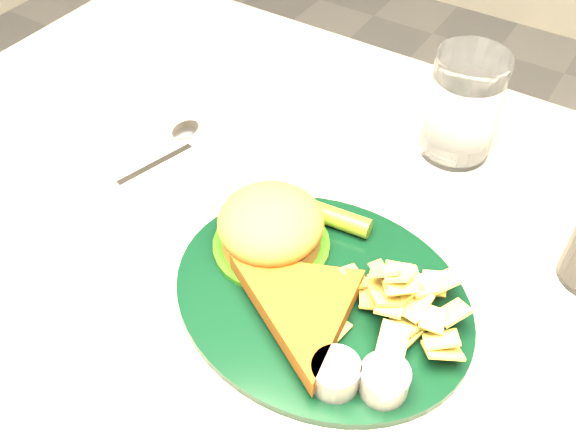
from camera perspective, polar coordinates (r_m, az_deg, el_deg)
name	(u,v)px	position (r m, az deg, el deg)	size (l,w,h in m)	color
table	(308,415)	(1.00, 1.80, -17.29)	(1.20, 0.80, 0.75)	#ABA79B
dinner_plate	(322,277)	(0.62, 3.08, -5.48)	(0.31, 0.26, 0.07)	black
water_glass	(463,106)	(0.79, 15.33, 9.43)	(0.09, 0.09, 0.13)	white
spoon	(155,163)	(0.80, -11.73, 4.64)	(0.04, 0.14, 0.01)	white
ramekin	(217,140)	(0.81, -6.36, 6.72)	(0.04, 0.04, 0.03)	white
wrapped_straw	(363,151)	(0.80, 6.73, 5.76)	(0.23, 0.08, 0.01)	silver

